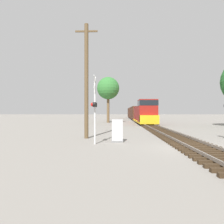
# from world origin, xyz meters

# --- Properties ---
(ground_plane) EXTENTS (400.00, 400.00, 0.00)m
(ground_plane) POSITION_xyz_m (0.00, 0.00, 0.00)
(ground_plane) COLOR gray
(rail_track_bed) EXTENTS (2.60, 160.00, 0.31)m
(rail_track_bed) POSITION_xyz_m (0.00, -0.00, 0.14)
(rail_track_bed) COLOR #382819
(rail_track_bed) RESTS_ON ground
(freight_train) EXTENTS (2.91, 53.20, 4.12)m
(freight_train) POSITION_xyz_m (0.00, 45.84, 1.86)
(freight_train) COLOR maroon
(freight_train) RESTS_ON ground
(crossing_signal_near) EXTENTS (0.33, 1.00, 4.51)m
(crossing_signal_near) POSITION_xyz_m (-6.13, 1.48, 2.52)
(crossing_signal_near) COLOR silver
(crossing_signal_near) RESTS_ON ground
(relay_cabinet) EXTENTS (0.84, 0.60, 1.60)m
(relay_cabinet) POSITION_xyz_m (-4.63, 2.52, 0.79)
(relay_cabinet) COLOR slate
(relay_cabinet) RESTS_ON ground
(utility_pole) EXTENTS (1.80, 0.33, 9.23)m
(utility_pole) POSITION_xyz_m (-7.15, 4.63, 4.72)
(utility_pole) COLOR brown
(utility_pole) RESTS_ON ground
(tree_mid_background) EXTENTS (4.48, 4.48, 9.18)m
(tree_mid_background) POSITION_xyz_m (-6.80, 30.95, 6.86)
(tree_mid_background) COLOR brown
(tree_mid_background) RESTS_ON ground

